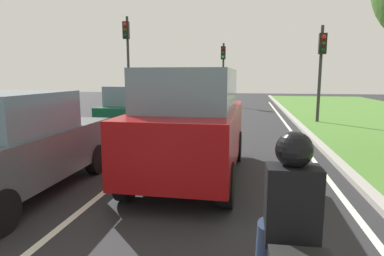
% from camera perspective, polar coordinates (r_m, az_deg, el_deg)
% --- Properties ---
extents(ground_plane, '(60.00, 60.00, 0.00)m').
position_cam_1_polar(ground_plane, '(12.21, 0.56, -1.12)').
color(ground_plane, '#262628').
extents(lane_line_center, '(0.12, 32.00, 0.01)m').
position_cam_1_polar(lane_line_center, '(12.33, -2.65, -1.01)').
color(lane_line_center, silver).
rests_on(lane_line_center, ground).
extents(lane_line_right_edge, '(0.12, 32.00, 0.01)m').
position_cam_1_polar(lane_line_right_edge, '(12.17, 17.55, -1.55)').
color(lane_line_right_edge, silver).
rests_on(lane_line_right_edge, ground).
extents(curb_right, '(0.24, 48.00, 0.12)m').
position_cam_1_polar(curb_right, '(12.24, 19.88, -1.34)').
color(curb_right, '#9E9B93').
rests_on(curb_right, ground).
extents(car_suv_ahead, '(2.03, 4.53, 2.28)m').
position_cam_1_polar(car_suv_ahead, '(6.87, -0.11, 0.81)').
color(car_suv_ahead, maroon).
rests_on(car_suv_ahead, ground).
extents(car_sedan_left_lane, '(1.86, 4.31, 1.86)m').
position_cam_1_polar(car_sedan_left_lane, '(6.70, -28.34, -2.63)').
color(car_sedan_left_lane, '#474C51').
rests_on(car_sedan_left_lane, ground).
extents(car_hatchback_far, '(1.74, 3.71, 1.78)m').
position_cam_1_polar(car_hatchback_far, '(12.62, -9.97, 3.13)').
color(car_hatchback_far, '#0C472D').
rests_on(car_hatchback_far, ground).
extents(rider_person, '(0.51, 0.41, 1.16)m').
position_cam_1_polar(rider_person, '(2.69, 16.84, -12.18)').
color(rider_person, black).
rests_on(rider_person, ground).
extents(traffic_light_near_right, '(0.32, 0.50, 4.36)m').
position_cam_1_polar(traffic_light_near_right, '(16.04, 21.46, 11.06)').
color(traffic_light_near_right, '#2D2D2D').
rests_on(traffic_light_near_right, ground).
extents(traffic_light_overhead_left, '(0.32, 0.50, 5.31)m').
position_cam_1_polar(traffic_light_overhead_left, '(18.72, -11.14, 13.16)').
color(traffic_light_overhead_left, '#2D2D2D').
rests_on(traffic_light_overhead_left, ground).
extents(traffic_light_far_median, '(0.32, 0.50, 4.44)m').
position_cam_1_polar(traffic_light_far_median, '(23.98, 5.41, 11.03)').
color(traffic_light_far_median, '#2D2D2D').
rests_on(traffic_light_far_median, ground).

